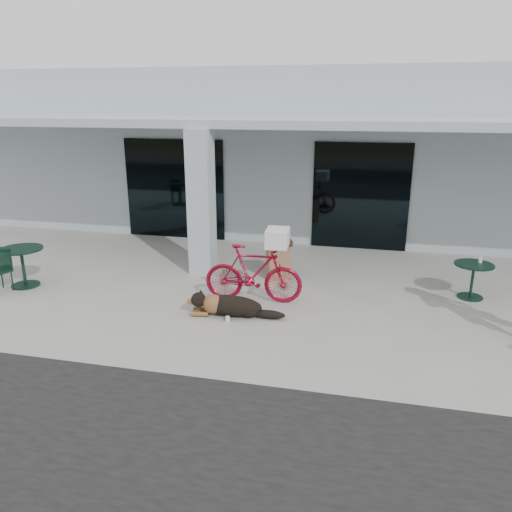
% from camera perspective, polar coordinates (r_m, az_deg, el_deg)
% --- Properties ---
extents(ground, '(80.00, 80.00, 0.00)m').
position_cam_1_polar(ground, '(8.82, -1.56, -7.29)').
color(ground, '#A3A09A').
rests_on(ground, ground).
extents(building, '(22.00, 7.00, 4.50)m').
position_cam_1_polar(building, '(16.44, 6.00, 12.29)').
color(building, '#ABBAC1').
rests_on(building, ground).
extents(storefront_glass_left, '(2.80, 0.06, 2.70)m').
position_cam_1_polar(storefront_glass_left, '(13.97, -9.28, 7.54)').
color(storefront_glass_left, black).
rests_on(storefront_glass_left, ground).
extents(storefront_glass_right, '(2.40, 0.06, 2.70)m').
position_cam_1_polar(storefront_glass_right, '(12.95, 11.84, 6.64)').
color(storefront_glass_right, black).
rests_on(storefront_glass_right, ground).
extents(column, '(0.50, 0.50, 3.12)m').
position_cam_1_polar(column, '(10.87, -6.27, 6.02)').
color(column, '#ABBAC1').
rests_on(column, ground).
extents(overhang, '(22.00, 2.80, 0.18)m').
position_cam_1_polar(overhang, '(11.54, 2.95, 15.02)').
color(overhang, '#ABBAC1').
rests_on(overhang, column).
extents(bicycle, '(1.88, 0.64, 1.11)m').
position_cam_1_polar(bicycle, '(9.41, -0.31, -2.01)').
color(bicycle, maroon).
rests_on(bicycle, ground).
extents(laundry_basket, '(0.44, 0.57, 0.32)m').
position_cam_1_polar(laundry_basket, '(9.13, 2.47, 2.10)').
color(laundry_basket, white).
rests_on(laundry_basket, bicycle).
extents(dog, '(1.34, 0.62, 0.43)m').
position_cam_1_polar(dog, '(8.91, -2.83, -5.55)').
color(dog, black).
rests_on(dog, ground).
extents(cup_near_dog, '(0.08, 0.08, 0.09)m').
position_cam_1_polar(cup_near_dog, '(8.75, -3.26, -7.20)').
color(cup_near_dog, white).
rests_on(cup_near_dog, ground).
extents(cafe_table_near, '(1.10, 1.10, 0.81)m').
position_cam_1_polar(cafe_table_near, '(11.29, -25.05, -1.18)').
color(cafe_table_near, '#113022').
rests_on(cafe_table_near, ground).
extents(cafe_table_far, '(0.88, 0.88, 0.69)m').
position_cam_1_polar(cafe_table_far, '(10.51, 23.46, -2.63)').
color(cafe_table_far, '#113022').
rests_on(cafe_table_far, ground).
extents(cup_on_table, '(0.09, 0.09, 0.10)m').
position_cam_1_polar(cup_on_table, '(10.53, 24.27, -0.41)').
color(cup_on_table, white).
rests_on(cup_on_table, cafe_table_far).
extents(trash_receptacle, '(0.67, 0.67, 0.88)m').
position_cam_1_polar(trash_receptacle, '(10.71, 2.53, -0.26)').
color(trash_receptacle, '#856345').
rests_on(trash_receptacle, ground).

